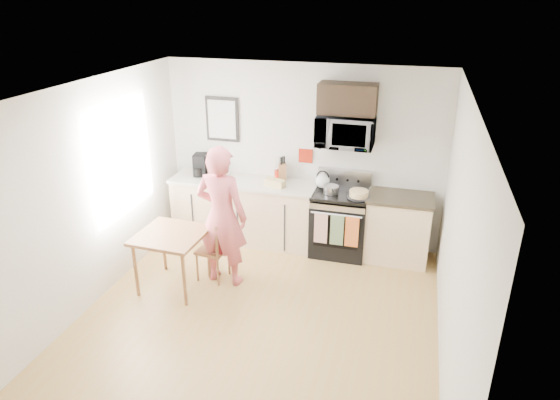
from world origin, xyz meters
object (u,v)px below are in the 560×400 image
(chair, at_px, (220,242))
(cake, at_px, (359,194))
(dining_table, at_px, (171,240))
(person, at_px, (222,216))
(microwave, at_px, (345,131))
(range, at_px, (340,224))

(chair, xyz_separation_m, cake, (1.60, 1.01, 0.43))
(dining_table, xyz_separation_m, chair, (0.52, 0.31, -0.12))
(person, height_order, chair, person)
(microwave, distance_m, cake, 0.86)
(range, xyz_separation_m, microwave, (-0.00, 0.10, 1.32))
(range, relative_size, microwave, 1.53)
(range, relative_size, person, 0.64)
(person, bearing_deg, chair, -0.66)
(range, xyz_separation_m, chair, (-1.34, -1.15, 0.11))
(person, distance_m, dining_table, 0.68)
(range, distance_m, microwave, 1.33)
(person, bearing_deg, range, -133.69)
(microwave, height_order, dining_table, microwave)
(person, xyz_separation_m, dining_table, (-0.56, -0.31, -0.25))
(dining_table, distance_m, chair, 0.61)
(person, relative_size, dining_table, 2.29)
(chair, bearing_deg, dining_table, -142.46)
(microwave, relative_size, dining_table, 0.95)
(range, relative_size, cake, 3.76)
(range, bearing_deg, microwave, 90.06)
(cake, bearing_deg, microwave, 136.78)
(microwave, bearing_deg, range, -89.94)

